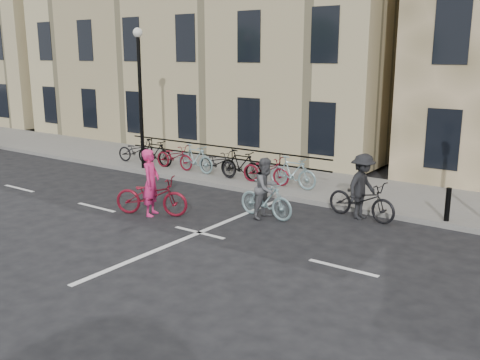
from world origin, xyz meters
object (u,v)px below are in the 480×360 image
Objects in this scene: lamp_post at (140,81)px; cyclist_pink at (151,193)px; cyclist_grey at (266,194)px; cyclist_dark at (362,193)px.

lamp_post is 2.35× the size of cyclist_pink.
cyclist_grey is at bearing -17.77° from lamp_post.
cyclist_dark reaches higher than cyclist_grey.
cyclist_dark is (9.38, -0.83, -2.77)m from lamp_post.
lamp_post is at bearing 76.39° from cyclist_grey.
cyclist_dark is (2.21, 1.47, 0.03)m from cyclist_grey.
cyclist_pink is 1.05× the size of cyclist_dark.
lamp_post is 8.03m from cyclist_grey.
lamp_post is 2.46× the size of cyclist_dark.
cyclist_dark is at bearing -52.16° from cyclist_grey.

